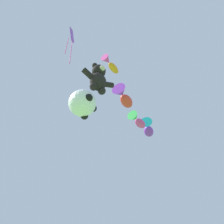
# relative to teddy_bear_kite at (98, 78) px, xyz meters

# --- Properties ---
(teddy_bear_kite) EXTENTS (1.66, 0.73, 1.69)m
(teddy_bear_kite) POSITION_rel_teddy_bear_kite_xyz_m (0.00, 0.00, 0.00)
(teddy_bear_kite) COLOR black
(soccer_ball_kite) EXTENTS (1.21, 1.20, 1.11)m
(soccer_ball_kite) POSITION_rel_teddy_bear_kite_xyz_m (-0.50, 0.26, -1.59)
(soccer_ball_kite) COLOR white
(fish_kite_tangerine) EXTENTS (1.49, 0.93, 0.51)m
(fish_kite_tangerine) POSITION_rel_teddy_bear_kite_xyz_m (1.34, 0.97, 3.05)
(fish_kite_tangerine) COLOR orange
(fish_kite_crimson) EXTENTS (2.10, 1.65, 0.92)m
(fish_kite_crimson) POSITION_rel_teddy_bear_kite_xyz_m (3.43, 2.32, 2.63)
(fish_kite_crimson) COLOR red
(fish_kite_magenta) EXTENTS (1.98, 1.31, 0.82)m
(fish_kite_magenta) POSITION_rel_teddy_bear_kite_xyz_m (5.97, 3.80, 2.74)
(fish_kite_magenta) COLOR #E53F9E
(fish_kite_violet) EXTENTS (2.16, 1.95, 0.98)m
(fish_kite_violet) POSITION_rel_teddy_bear_kite_xyz_m (7.90, 4.59, 3.31)
(fish_kite_violet) COLOR purple
(diamond_kite) EXTENTS (0.64, 0.71, 2.80)m
(diamond_kite) POSITION_rel_teddy_bear_kite_xyz_m (-1.45, 0.39, 2.30)
(diamond_kite) COLOR purple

